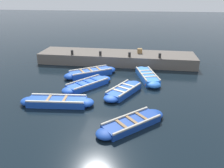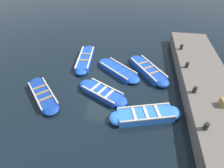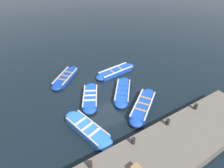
% 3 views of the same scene
% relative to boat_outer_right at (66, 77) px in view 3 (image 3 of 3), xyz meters
% --- Properties ---
extents(ground_plane, '(120.00, 120.00, 0.00)m').
position_rel_boat_outer_right_xyz_m(ground_plane, '(3.13, 1.84, -0.15)').
color(ground_plane, black).
extents(boat_outer_right, '(3.01, 3.15, 0.36)m').
position_rel_boat_outer_right_xyz_m(boat_outer_right, '(0.00, 0.00, 0.00)').
color(boat_outer_right, navy).
rests_on(boat_outer_right, ground).
extents(boat_far_corner, '(3.29, 2.28, 0.39)m').
position_rel_boat_outer_right_xyz_m(boat_far_corner, '(3.29, 0.66, 0.01)').
color(boat_far_corner, '#1947B7').
rests_on(boat_far_corner, ground).
extents(boat_mid_row, '(1.16, 3.89, 0.42)m').
position_rel_boat_outer_right_xyz_m(boat_mid_row, '(1.40, 3.93, 0.03)').
color(boat_mid_row, '#1947B7').
rests_on(boat_mid_row, ground).
extents(boat_stern_in, '(3.32, 2.90, 0.39)m').
position_rel_boat_outer_right_xyz_m(boat_stern_in, '(3.92, 2.96, 0.01)').
color(boat_stern_in, '#1947B7').
rests_on(boat_stern_in, ground).
extents(boat_inner_gap, '(3.76, 1.83, 0.46)m').
position_rel_boat_outer_right_xyz_m(boat_inner_gap, '(5.74, -0.68, 0.05)').
color(boat_inner_gap, blue).
rests_on(boat_inner_gap, ground).
extents(boat_broadside, '(2.90, 3.60, 0.45)m').
position_rel_boat_outer_right_xyz_m(boat_broadside, '(5.89, 3.23, 0.04)').
color(boat_broadside, '#1947B7').
rests_on(boat_broadside, ground).
extents(quay_wall, '(2.71, 12.52, 0.84)m').
position_rel_boat_outer_right_xyz_m(quay_wall, '(9.15, 1.84, 0.26)').
color(quay_wall, '#605951').
rests_on(quay_wall, ground).
extents(bollard_north, '(0.20, 0.20, 0.35)m').
position_rel_boat_outer_right_xyz_m(bollard_north, '(8.14, -1.57, 0.86)').
color(bollard_north, black).
rests_on(bollard_north, quay_wall).
extents(bollard_mid_north, '(0.20, 0.20, 0.35)m').
position_rel_boat_outer_right_xyz_m(bollard_mid_north, '(8.14, 0.70, 0.86)').
color(bollard_mid_north, black).
rests_on(bollard_mid_north, quay_wall).
extents(bollard_mid_south, '(0.20, 0.20, 0.35)m').
position_rel_boat_outer_right_xyz_m(bollard_mid_south, '(8.14, 2.97, 0.86)').
color(bollard_mid_south, black).
rests_on(bollard_mid_south, quay_wall).
extents(bollard_south, '(0.20, 0.20, 0.35)m').
position_rel_boat_outer_right_xyz_m(bollard_south, '(8.14, 5.25, 0.86)').
color(bollard_south, black).
rests_on(bollard_south, quay_wall).
extents(buoy_orange_near, '(0.28, 0.28, 0.28)m').
position_rel_boat_outer_right_xyz_m(buoy_orange_near, '(4.45, -0.69, -0.02)').
color(buoy_orange_near, '#E05119').
rests_on(buoy_orange_near, ground).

